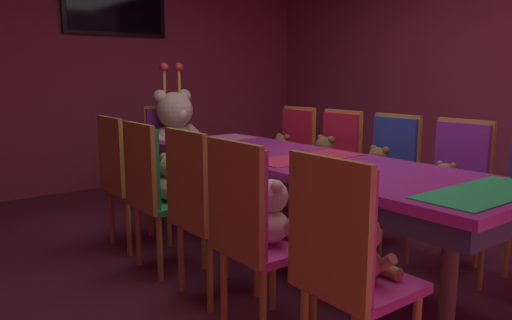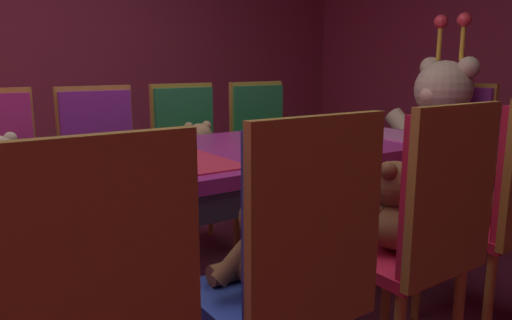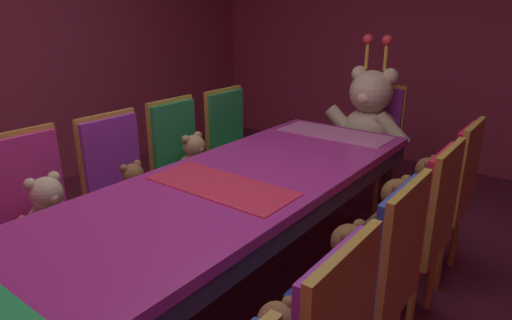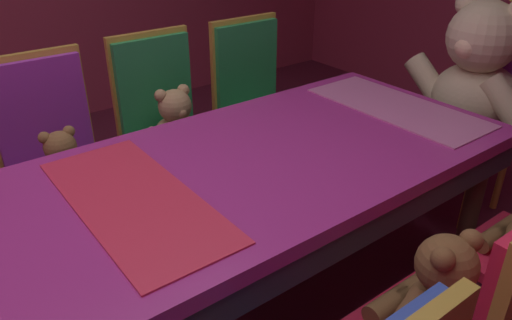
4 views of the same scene
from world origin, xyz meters
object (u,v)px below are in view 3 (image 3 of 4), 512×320
chair_left_1 (35,204)px  chair_right_2 (380,271)px  teddy_left_2 (135,187)px  teddy_right_4 (425,183)px  throne_chair (375,131)px  teddy_right_2 (347,261)px  teddy_right_3 (395,212)px  chair_left_3 (180,154)px  teddy_left_3 (195,159)px  chair_left_2 (119,177)px  chair_right_4 (451,186)px  king_teddy_bear (369,116)px  banquet_table (222,202)px  teddy_left_1 (50,211)px  chair_right_3 (424,220)px  chair_left_4 (232,138)px

chair_left_1 → chair_right_2: bearing=16.4°
chair_left_1 → teddy_left_2: (0.18, 0.51, -0.03)m
teddy_right_4 → throne_chair: size_ratio=0.31×
throne_chair → teddy_right_2: bearing=19.5°
teddy_right_2 → throne_chair: size_ratio=0.32×
teddy_right_3 → throne_chair: bearing=-63.9°
chair_left_3 → teddy_left_3: bearing=0.0°
chair_left_2 → teddy_right_2: size_ratio=3.08×
chair_right_4 → king_teddy_bear: 1.11m
banquet_table → chair_left_1: chair_left_1 is taller
chair_left_2 → king_teddy_bear: bearing=65.4°
teddy_left_3 → teddy_right_2: bearing=-21.2°
chair_left_3 → banquet_table: bearing=-31.7°
teddy_left_3 → throne_chair: size_ratio=0.34×
teddy_left_3 → teddy_right_4: teddy_left_3 is taller
teddy_left_3 → teddy_right_4: (1.40, 0.54, -0.01)m
teddy_right_4 → chair_right_4: bearing=-180.0°
banquet_table → teddy_right_4: size_ratio=9.26×
chair_left_1 → teddy_left_1: bearing=0.0°
teddy_right_3 → banquet_table: bearing=37.5°
banquet_table → teddy_left_1: 0.88m
chair_right_3 → chair_right_4: same height
teddy_left_3 → chair_left_4: 0.55m
teddy_left_1 → chair_left_4: size_ratio=0.35×
chair_right_2 → teddy_right_2: bearing=0.0°
chair_left_3 → throne_chair: size_ratio=1.00×
chair_left_2 → teddy_right_2: (1.53, -0.01, -0.01)m
chair_left_3 → chair_left_4: 0.54m
chair_left_4 → chair_right_4: same height
teddy_left_1 → chair_left_2: bearing=102.5°
banquet_table → king_teddy_bear: 1.79m
teddy_left_2 → teddy_left_3: bearing=92.7°
teddy_right_4 → king_teddy_bear: 1.01m
chair_left_3 → chair_right_3: same height
chair_left_2 → king_teddy_bear: 1.99m
teddy_left_1 → teddy_left_2: size_ratio=1.26×
teddy_right_3 → king_teddy_bear: 1.44m
teddy_right_2 → teddy_right_4: bearing=-89.4°
teddy_left_1 → chair_right_3: (1.56, 1.05, -0.00)m
teddy_left_3 → chair_right_4: chair_right_4 is taller
banquet_table → teddy_right_3: 0.88m
chair_left_4 → chair_right_4: 1.67m
teddy_left_1 → chair_right_4: 2.22m
teddy_left_3 → chair_right_3: (1.55, 0.01, 0.00)m
chair_left_2 → teddy_left_2: 0.14m
teddy_left_2 → chair_right_3: chair_right_3 is taller
teddy_left_1 → chair_right_2: size_ratio=0.35×
chair_left_4 → king_teddy_bear: size_ratio=1.06×
banquet_table → chair_right_2: 0.85m
teddy_right_3 → chair_left_1: bearing=34.1°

